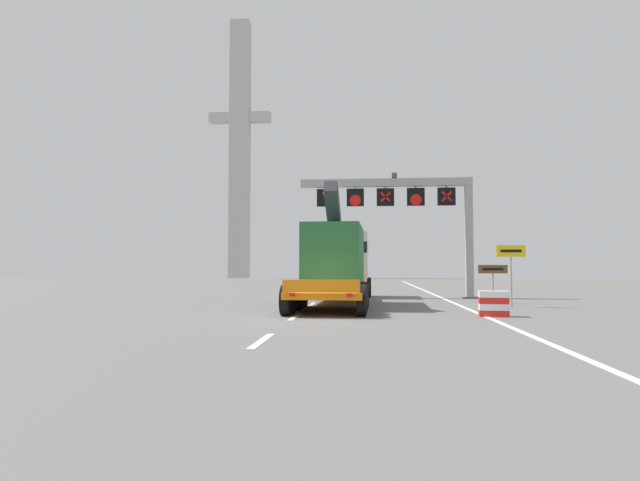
{
  "coord_description": "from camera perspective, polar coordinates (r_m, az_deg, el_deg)",
  "views": [
    {
      "loc": [
        1.99,
        -18.67,
        1.8
      ],
      "look_at": [
        -0.23,
        7.42,
        3.03
      ],
      "focal_mm": 30.01,
      "sensor_mm": 36.0,
      "label": 1
    }
  ],
  "objects": [
    {
      "name": "ground",
      "position": [
        18.86,
        -1.22,
        -8.16
      ],
      "size": [
        112.0,
        112.0,
        0.0
      ],
      "primitive_type": "plane",
      "color": "slate"
    },
    {
      "name": "lane_markings",
      "position": [
        42.95,
        1.56,
        -5.07
      ],
      "size": [
        0.2,
        62.94,
        0.01
      ],
      "color": "silver",
      "rests_on": "ground"
    },
    {
      "name": "edge_line_right",
      "position": [
        31.01,
        12.73,
        -5.93
      ],
      "size": [
        0.2,
        63.0,
        0.01
      ],
      "primitive_type": "cube",
      "color": "silver",
      "rests_on": "ground"
    },
    {
      "name": "overhead_lane_gantry",
      "position": [
        30.52,
        9.26,
        4.05
      ],
      "size": [
        9.86,
        0.9,
        7.01
      ],
      "color": "#9EA0A5",
      "rests_on": "ground"
    },
    {
      "name": "heavy_haul_truck_orange",
      "position": [
        26.41,
        2.08,
        -2.27
      ],
      "size": [
        3.36,
        14.12,
        5.3
      ],
      "color": "orange",
      "rests_on": "ground"
    },
    {
      "name": "exit_sign_yellow",
      "position": [
        24.69,
        19.68,
        -2.1
      ],
      "size": [
        1.24,
        0.15,
        2.68
      ],
      "color": "#9EA0A5",
      "rests_on": "ground"
    },
    {
      "name": "tourist_info_sign_brown",
      "position": [
        26.81,
        17.94,
        -3.45
      ],
      "size": [
        1.37,
        0.15,
        1.83
      ],
      "color": "#9EA0A5",
      "rests_on": "ground"
    },
    {
      "name": "crash_barrier_striped",
      "position": [
        19.97,
        18.02,
        -6.43
      ],
      "size": [
        1.04,
        0.59,
        0.9
      ],
      "color": "red",
      "rests_on": "ground"
    },
    {
      "name": "bridge_pylon_distant",
      "position": [
        80.14,
        -8.54,
        9.96
      ],
      "size": [
        9.0,
        2.0,
        37.8
      ],
      "color": "#B7B7B2",
      "rests_on": "ground"
    }
  ]
}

